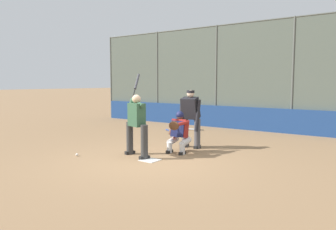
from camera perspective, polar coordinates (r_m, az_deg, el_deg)
ground_plane at (r=8.27m, az=-3.17°, el=-7.89°), size 160.00×160.00×0.00m
home_plate_marker at (r=8.27m, az=-3.17°, el=-7.85°), size 0.43×0.43×0.01m
backstop_fence at (r=13.77m, az=14.39°, el=6.95°), size 16.20×0.08×4.39m
padding_wall at (r=13.76m, az=14.05°, el=-0.63°), size 15.80×0.18×0.93m
bleachers_beyond at (r=15.41m, az=23.02°, el=-0.55°), size 11.28×1.95×1.16m
batter_at_plate at (r=8.57m, az=-5.49°, el=-1.39°), size 0.88×0.85×2.18m
catcher_behind_plate at (r=9.03m, az=1.85°, el=-2.86°), size 0.63×0.74×1.15m
umpire_home at (r=9.68m, az=3.96°, el=-0.34°), size 0.70×0.45×1.72m
spare_bat_near_backstop at (r=13.39m, az=4.00°, el=-2.50°), size 0.83×0.26×0.07m
spare_bat_by_padding at (r=13.02m, az=0.14°, el=-2.72°), size 0.74×0.53×0.07m
baseball_loose at (r=9.04m, az=-15.58°, el=-6.68°), size 0.07×0.07×0.07m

